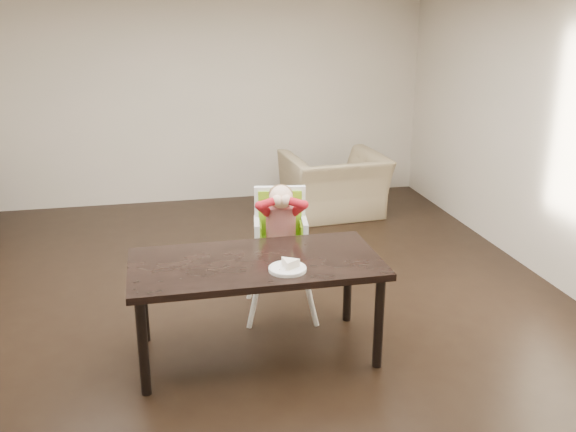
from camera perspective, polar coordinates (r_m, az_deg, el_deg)
name	(u,v)px	position (r m, az deg, el deg)	size (l,w,h in m)	color
ground	(235,317)	(5.47, -4.71, -8.95)	(7.00, 7.00, 0.00)	black
room_walls	(229,95)	(4.91, -5.28, 10.68)	(6.02, 7.02, 2.71)	beige
dining_table	(256,271)	(4.65, -2.88, -4.88)	(1.80, 0.90, 0.75)	black
high_chair	(281,223)	(5.27, -0.65, -0.62)	(0.53, 0.53, 1.12)	white
plate	(288,267)	(4.44, 0.02, -4.53)	(0.29, 0.29, 0.08)	white
armchair	(334,175)	(7.88, 4.14, 3.66)	(1.17, 0.76, 1.02)	#9B8862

